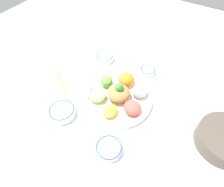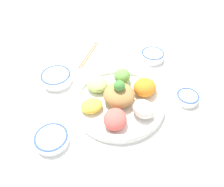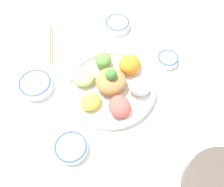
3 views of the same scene
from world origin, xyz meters
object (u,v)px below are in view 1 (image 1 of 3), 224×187
Objects in this scene: sauce_bowl_dark at (148,71)px; serving_spoon_main at (166,130)px; sauce_bowl_red at (109,148)px; chopsticks_pair_near at (61,81)px; rice_bowl_blue at (104,58)px; salad_platter at (119,96)px; rice_bowl_plain at (62,112)px.

sauce_bowl_dark is 0.59× the size of serving_spoon_main.
sauce_bowl_red is 1.29× the size of sauce_bowl_dark.
chopsticks_pair_near is at bearing 66.03° from sauce_bowl_red.
rice_bowl_blue is at bearing 97.75° from sauce_bowl_dark.
salad_platter is at bearing 59.72° from serving_spoon_main.
rice_bowl_blue is at bearing 46.59° from salad_platter.
sauce_bowl_red is 0.46m from chopsticks_pair_near.
salad_platter reaches higher than sauce_bowl_dark.
salad_platter is at bearing -133.41° from rice_bowl_blue.
serving_spoon_main is (-0.25, -0.48, -0.02)m from rice_bowl_blue.
sauce_bowl_red and sauce_bowl_dark have the same top height.
sauce_bowl_dark is 0.36m from serving_spoon_main.
rice_bowl_blue is 0.86× the size of rice_bowl_plain.
sauce_bowl_red reaches higher than serving_spoon_main.
chopsticks_pair_near is at bearing 159.61° from rice_bowl_blue.
serving_spoon_main is at bearing -117.39° from rice_bowl_blue.
salad_platter is 1.83× the size of chopsticks_pair_near.
chopsticks_pair_near is at bearing 100.36° from salad_platter.
rice_bowl_blue is at bearing -77.85° from chopsticks_pair_near.
sauce_bowl_red is at bearing -173.32° from sauce_bowl_dark.
rice_bowl_plain is 0.21m from chopsticks_pair_near.
serving_spoon_main is (-0.29, -0.22, -0.02)m from sauce_bowl_dark.
salad_platter is 2.40× the size of serving_spoon_main.
rice_bowl_blue is 0.29m from chopsticks_pair_near.
rice_bowl_blue is 0.54m from serving_spoon_main.
rice_bowl_blue is (0.21, 0.22, -0.01)m from salad_platter.
rice_bowl_plain is at bearing 154.81° from sauce_bowl_dark.
chopsticks_pair_near is (-0.06, 0.32, -0.03)m from salad_platter.
serving_spoon_main is at bearing -98.73° from salad_platter.
rice_bowl_plain is 0.85× the size of serving_spoon_main.
sauce_bowl_red is 0.77× the size of serving_spoon_main.
chopsticks_pair_near is (0.15, 0.15, -0.02)m from rice_bowl_plain.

